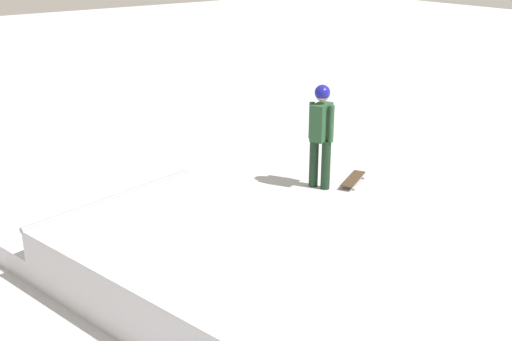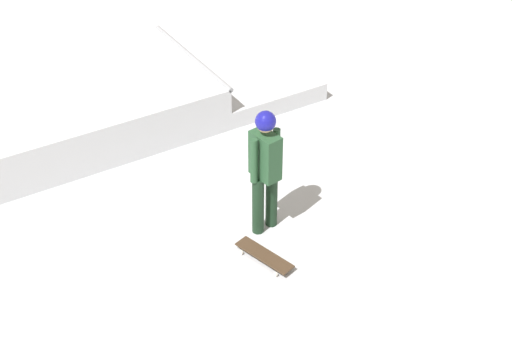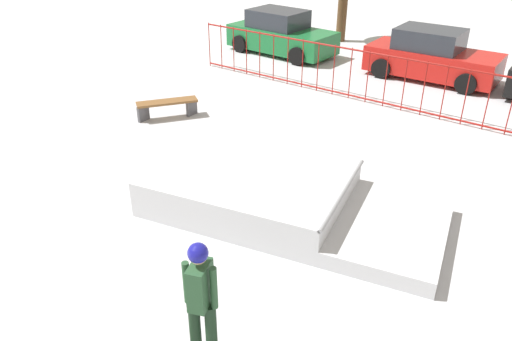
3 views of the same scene
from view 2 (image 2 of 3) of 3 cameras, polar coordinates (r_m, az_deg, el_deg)
ground_plane at (r=11.39m, az=-17.49°, el=2.76°), size 60.00×60.00×0.00m
skate_ramp at (r=11.38m, az=-11.06°, el=5.70°), size 5.81×3.62×0.74m
skater at (r=8.49m, az=0.75°, el=0.59°), size 0.42×0.43×1.73m
skateboard at (r=8.60m, az=0.68°, el=-6.86°), size 0.55×0.80×0.09m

